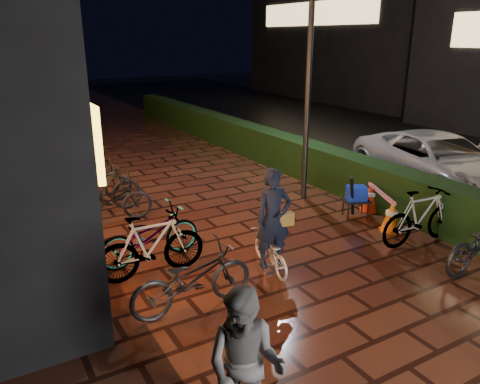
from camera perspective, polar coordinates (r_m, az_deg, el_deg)
ground at (r=7.60m, az=12.95°, el=-11.85°), size 80.00×80.00×0.00m
asphalt_road at (r=17.15m, az=23.96°, el=4.17°), size 11.00×60.00×0.01m
hedge at (r=15.32m, az=1.92°, el=6.13°), size 0.70×20.00×1.00m
bystander_person at (r=4.71m, az=0.65°, el=-20.53°), size 1.00×1.00×1.64m
van at (r=13.15m, az=23.02°, el=3.47°), size 3.26×5.36×1.39m
lamp_post_hedge at (r=11.06m, az=8.33°, el=12.99°), size 0.48×0.15×5.01m
lamp_post_sf at (r=14.64m, az=-21.26°, el=13.48°), size 0.49×0.17×5.10m
cyclist at (r=7.78m, az=3.92°, el=-5.12°), size 0.68×1.31×1.80m
traffic_barrier at (r=10.45m, az=16.72°, el=-1.65°), size 0.97×1.56×0.65m
cart_assembly at (r=10.39m, az=13.97°, el=-0.35°), size 0.73×0.63×1.02m
parked_bikes_storefront at (r=9.21m, az=-13.73°, el=-2.88°), size 2.11×6.17×1.09m
parked_bikes_hedge at (r=9.14m, az=24.49°, el=-4.19°), size 1.93×1.91×1.09m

